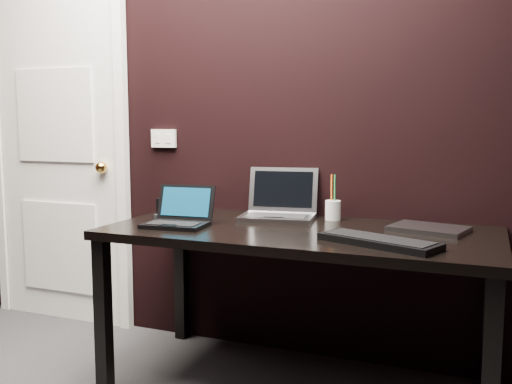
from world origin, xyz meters
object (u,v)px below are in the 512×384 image
at_px(door, 58,150).
at_px(netbook, 178,218).
at_px(silver_laptop, 279,209).
at_px(mobile_phone, 161,211).
at_px(pen_cup, 333,209).
at_px(desk_phone, 186,205).
at_px(closed_laptop, 429,229).
at_px(ext_keyboard, 379,241).
at_px(desk, 299,246).

xyz_separation_m(door, netbook, (1.12, -0.51, -0.27)).
relative_size(silver_laptop, mobile_phone, 4.04).
bearing_deg(pen_cup, door, 177.10).
xyz_separation_m(door, desk_phone, (0.96, -0.15, -0.27)).
relative_size(silver_laptop, desk_phone, 1.80).
height_order(closed_laptop, desk_phone, desk_phone).
bearing_deg(door, netbook, -24.54).
bearing_deg(silver_laptop, mobile_phone, -159.22).
distance_m(closed_laptop, pen_cup, 0.48).
bearing_deg(closed_laptop, netbook, -164.64).
bearing_deg(ext_keyboard, desk, 152.14).
bearing_deg(pen_cup, desk, -104.91).
distance_m(mobile_phone, pen_cup, 0.84).
xyz_separation_m(desk, mobile_phone, (-0.72, 0.02, 0.11)).
xyz_separation_m(closed_laptop, desk_phone, (-1.22, 0.06, 0.03)).
height_order(silver_laptop, mobile_phone, silver_laptop).
distance_m(ext_keyboard, closed_laptop, 0.39).
bearing_deg(desk, silver_laptop, 128.38).
bearing_deg(door, desk, -12.82).
distance_m(door, desk_phone, 1.01).
bearing_deg(netbook, closed_laptop, 15.36).
xyz_separation_m(netbook, closed_laptop, (1.07, 0.29, -0.03)).
height_order(ext_keyboard, desk_phone, desk_phone).
height_order(door, closed_laptop, door).
height_order(desk, netbook, netbook).
relative_size(door, ext_keyboard, 4.32).
distance_m(door, mobile_phone, 1.03).
bearing_deg(desk, netbook, -165.87).
xyz_separation_m(netbook, desk_phone, (-0.16, 0.36, 0.00)).
height_order(mobile_phone, pen_cup, pen_cup).
height_order(desk, silver_laptop, silver_laptop).
relative_size(desk, desk_phone, 7.81).
distance_m(desk, silver_laptop, 0.31).
relative_size(silver_laptop, pen_cup, 1.78).
bearing_deg(pen_cup, desk_phone, -175.11).
height_order(silver_laptop, pen_cup, silver_laptop).
relative_size(netbook, mobile_phone, 3.05).
relative_size(door, netbook, 7.21).
xyz_separation_m(desk, pen_cup, (0.08, 0.29, 0.13)).
bearing_deg(closed_laptop, mobile_phone, -173.64).
bearing_deg(desk_phone, ext_keyboard, -21.60).
xyz_separation_m(ext_keyboard, closed_laptop, (0.15, 0.36, -0.00)).
height_order(door, desk_phone, door).
xyz_separation_m(desk_phone, mobile_phone, (-0.03, -0.20, -0.00)).
height_order(ext_keyboard, pen_cup, pen_cup).
xyz_separation_m(silver_laptop, mobile_phone, (-0.54, -0.21, -0.01)).
bearing_deg(ext_keyboard, mobile_phone, 168.61).
bearing_deg(netbook, silver_laptop, 45.27).
bearing_deg(desk, mobile_phone, 178.46).
bearing_deg(desk, door, 167.18).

